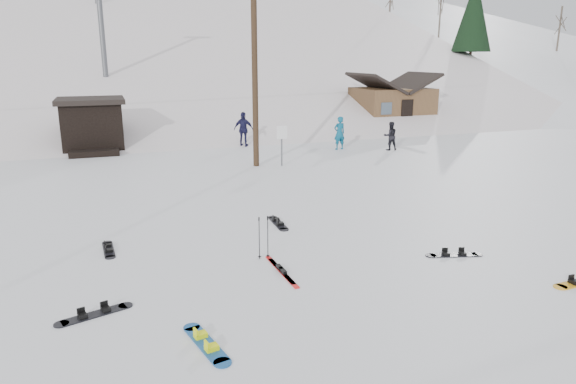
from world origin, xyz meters
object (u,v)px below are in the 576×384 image
object	(u,v)px
cabin	(392,105)
hero_skis	(281,271)
utility_pole	(255,61)
hero_snowboard	(206,343)

from	to	relation	value
cabin	hero_skis	distance (m)	26.90
utility_pole	cabin	world-z (taller)	utility_pole
cabin	hero_snowboard	distance (m)	30.26
hero_snowboard	hero_skis	size ratio (longest dim) A/B	0.82
utility_pole	cabin	xyz separation A→B (m)	(13.00, 10.00, -3.20)
utility_pole	hero_skis	size ratio (longest dim) A/B	4.60
cabin	hero_skis	size ratio (longest dim) A/B	2.75
utility_pole	hero_skis	distance (m)	12.91
cabin	hero_skis	bearing A→B (deg)	-126.11
hero_skis	utility_pole	bearing A→B (deg)	74.64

